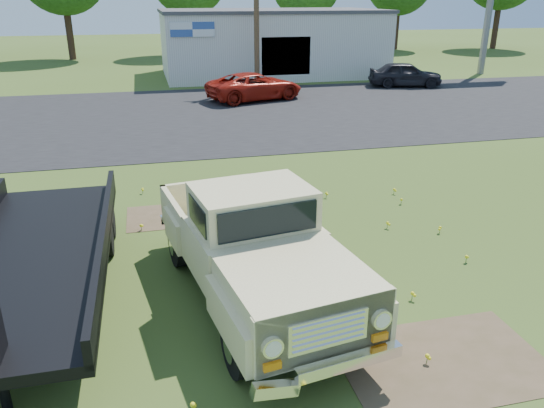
% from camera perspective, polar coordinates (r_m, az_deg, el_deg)
% --- Properties ---
extents(ground, '(140.00, 140.00, 0.00)m').
position_cam_1_polar(ground, '(10.25, 1.98, -7.67)').
color(ground, '#374D18').
rests_on(ground, ground).
extents(asphalt_lot, '(90.00, 14.00, 0.02)m').
position_cam_1_polar(asphalt_lot, '(24.26, -7.52, 9.48)').
color(asphalt_lot, black).
rests_on(asphalt_lot, ground).
extents(dirt_patch_a, '(3.00, 2.00, 0.01)m').
position_cam_1_polar(dirt_patch_a, '(8.48, 17.91, -15.82)').
color(dirt_patch_a, '#4C3F28').
rests_on(dirt_patch_a, ground).
extents(dirt_patch_b, '(2.20, 1.60, 0.01)m').
position_cam_1_polar(dirt_patch_b, '(13.11, -10.58, -1.25)').
color(dirt_patch_b, '#4C3F28').
rests_on(dirt_patch_b, ground).
extents(commercial_building, '(14.20, 8.20, 4.15)m').
position_cam_1_polar(commercial_building, '(36.70, -0.13, 17.03)').
color(commercial_building, '#B9B9B5').
rests_on(commercial_building, ground).
extents(utility_pole_mid, '(1.60, 0.30, 9.00)m').
position_cam_1_polar(utility_pole_mid, '(31.28, -1.70, 20.82)').
color(utility_pole_mid, '#453520').
rests_on(utility_pole_mid, ground).
extents(vintage_pickup_truck, '(3.15, 6.07, 2.10)m').
position_cam_1_polar(vintage_pickup_truck, '(9.02, -2.07, -4.44)').
color(vintage_pickup_truck, tan).
rests_on(vintage_pickup_truck, ground).
extents(flatbed_trailer, '(2.44, 7.27, 1.98)m').
position_cam_1_polar(flatbed_trailer, '(9.89, -24.29, -4.43)').
color(flatbed_trailer, black).
rests_on(flatbed_trailer, ground).
extents(red_pickup, '(5.36, 3.63, 1.36)m').
position_cam_1_polar(red_pickup, '(27.49, -1.85, 12.51)').
color(red_pickup, '#9B190E').
rests_on(red_pickup, ground).
extents(dark_sedan, '(4.44, 2.69, 1.41)m').
position_cam_1_polar(dark_sedan, '(32.63, 14.14, 13.37)').
color(dark_sedan, black).
rests_on(dark_sedan, ground).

